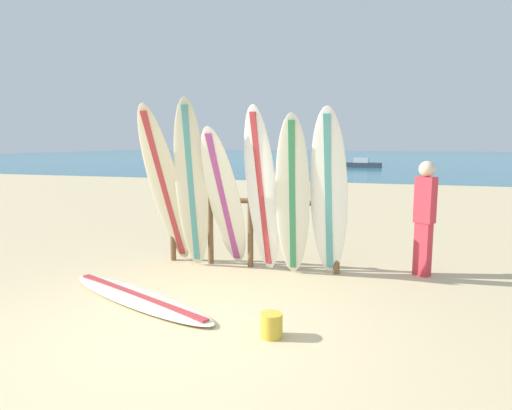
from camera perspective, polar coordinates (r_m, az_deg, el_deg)
The scene contains 13 objects.
ground_plane at distance 4.70m, azimuth -11.52°, elevation -16.50°, with size 120.00×120.00×0.00m, color #D3BC8C.
ocean_water at distance 61.81m, azimuth 14.86°, elevation 5.97°, with size 120.00×80.00×0.01m, color teal.
surfboard_rack at distance 6.92m, azimuth -0.71°, elevation -2.15°, with size 2.78×0.09×1.19m.
surfboard_leaning_far_left at distance 6.97m, azimuth -11.49°, elevation 2.17°, with size 0.61×1.17×2.49m.
surfboard_leaning_left at distance 6.73m, azimuth -8.23°, elevation 2.39°, with size 0.60×0.76×2.57m.
surfboard_leaning_center_left at distance 6.66m, azimuth -4.06°, elevation 0.64°, with size 0.60×1.13×2.17m.
surfboard_leaning_center at distance 6.45m, azimuth 0.75°, elevation 1.71°, with size 0.58×0.74×2.46m.
surfboard_leaning_center_right at distance 6.28m, azimuth 4.68°, elevation 0.95°, with size 0.55×0.70×2.33m.
surfboard_leaning_right at distance 6.31m, azimuth 9.27°, elevation 1.29°, with size 0.54×0.70×2.42m.
surfboard_lying_on_sand at distance 5.83m, azimuth -14.89°, elevation -11.30°, with size 2.68×1.58×0.08m.
beachgoer_standing at distance 6.87m, azimuth 20.72°, elevation -1.00°, with size 0.32×0.29×1.67m.
small_boat_offshore at distance 35.76m, azimuth 13.26°, elevation 5.12°, with size 3.10×1.14×0.71m.
sand_bucket at distance 4.62m, azimuth 1.99°, elevation -15.08°, with size 0.22×0.22×0.25m, color gold.
Camera 1 is at (2.06, -3.75, 1.94)m, focal length 31.35 mm.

